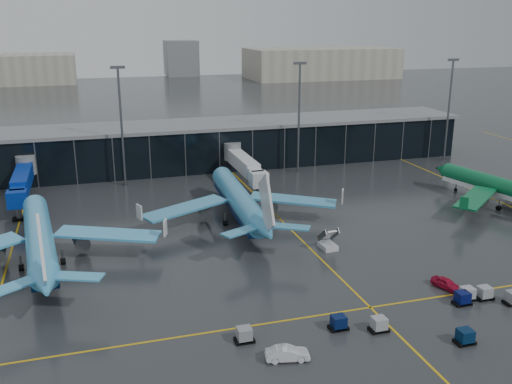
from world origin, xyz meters
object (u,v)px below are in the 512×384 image
object	(u,v)px
airliner_aer_lingus	(503,177)
service_van_white	(287,354)
baggage_carts	(423,312)
service_van_red	(446,283)
airliner_klm_near	(238,186)
mobile_airstair	(328,244)
airliner_arkefly	(37,221)

from	to	relation	value
airliner_aer_lingus	service_van_white	size ratio (longest dim) A/B	8.03
baggage_carts	service_van_red	bearing A→B (deg)	39.10
service_van_white	airliner_aer_lingus	bearing A→B (deg)	-45.60
service_van_white	airliner_klm_near	bearing A→B (deg)	2.70
airliner_klm_near	mobile_airstair	xyz separation A→B (m)	(10.01, -16.84, -5.67)
airliner_klm_near	service_van_white	xyz separation A→B (m)	(-6.53, -43.95, -5.67)
service_van_white	baggage_carts	bearing A→B (deg)	-67.74
airliner_arkefly	mobile_airstair	bearing A→B (deg)	-15.51
baggage_carts	service_van_red	distance (m)	9.59
airliner_klm_near	airliner_aer_lingus	xyz separation A→B (m)	(50.73, -6.40, -0.68)
baggage_carts	mobile_airstair	bearing A→B (deg)	95.13
service_van_red	service_van_white	bearing A→B (deg)	-178.74
airliner_aer_lingus	service_van_white	bearing A→B (deg)	-158.75
service_van_red	airliner_klm_near	bearing A→B (deg)	100.58
baggage_carts	airliner_aer_lingus	bearing A→B (deg)	41.26
airliner_klm_near	airliner_aer_lingus	size ratio (longest dim) A/B	1.12
airliner_aer_lingus	baggage_carts	xyz separation A→B (m)	(-38.62, -33.88, -5.00)
mobile_airstair	baggage_carts	bearing A→B (deg)	-87.62
airliner_klm_near	airliner_aer_lingus	distance (m)	51.14
baggage_carts	service_van_white	xyz separation A→B (m)	(-18.64, -3.66, 0.01)
mobile_airstair	service_van_white	size ratio (longest dim) A/B	0.74
airliner_arkefly	service_van_red	distance (m)	58.26
airliner_klm_near	service_van_white	size ratio (longest dim) A/B	8.98
service_van_white	service_van_red	bearing A→B (deg)	-58.43
airliner_klm_near	airliner_arkefly	bearing A→B (deg)	-161.49
airliner_aer_lingus	baggage_carts	distance (m)	51.62
airliner_aer_lingus	baggage_carts	world-z (taller)	airliner_aer_lingus
airliner_arkefly	baggage_carts	size ratio (longest dim) A/B	1.13
airliner_klm_near	baggage_carts	distance (m)	42.45
mobile_airstair	airliner_klm_near	bearing A→B (deg)	117.96
mobile_airstair	service_van_red	size ratio (longest dim) A/B	0.82
airliner_aer_lingus	mobile_airstair	distance (m)	42.34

